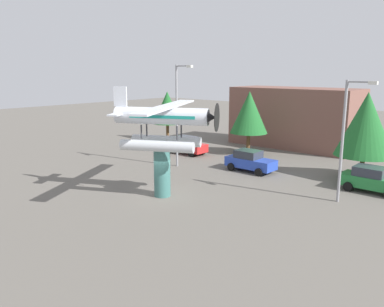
# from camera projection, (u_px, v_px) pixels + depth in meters

# --- Properties ---
(ground_plane) EXTENTS (140.00, 140.00, 0.00)m
(ground_plane) POSITION_uv_depth(u_px,v_px,m) (163.00, 196.00, 26.19)
(ground_plane) COLOR #605B54
(display_pedestal) EXTENTS (1.10, 1.10, 3.25)m
(display_pedestal) POSITION_uv_depth(u_px,v_px,m) (162.00, 172.00, 25.85)
(display_pedestal) COLOR #386B66
(display_pedestal) RESTS_ON ground
(floatplane_monument) EXTENTS (7.10, 9.70, 4.00)m
(floatplane_monument) POSITION_uv_depth(u_px,v_px,m) (163.00, 123.00, 25.13)
(floatplane_monument) COLOR silver
(floatplane_monument) RESTS_ON display_pedestal
(car_near_red) EXTENTS (4.20, 2.02, 1.76)m
(car_near_red) POSITION_uv_depth(u_px,v_px,m) (187.00, 145.00, 39.37)
(car_near_red) COLOR red
(car_near_red) RESTS_ON ground
(car_mid_blue) EXTENTS (4.20, 2.02, 1.76)m
(car_mid_blue) POSITION_uv_depth(u_px,v_px,m) (250.00, 161.00, 32.46)
(car_mid_blue) COLOR #2847B7
(car_mid_blue) RESTS_ON ground
(car_far_green) EXTENTS (4.20, 2.02, 1.76)m
(car_far_green) POSITION_uv_depth(u_px,v_px,m) (372.00, 180.00, 26.89)
(car_far_green) COLOR #237A38
(car_far_green) RESTS_ON ground
(streetlight_primary) EXTENTS (1.84, 0.28, 8.76)m
(streetlight_primary) POSITION_uv_depth(u_px,v_px,m) (178.00, 109.00, 33.23)
(streetlight_primary) COLOR gray
(streetlight_primary) RESTS_ON ground
(streetlight_secondary) EXTENTS (1.84, 0.28, 7.72)m
(streetlight_secondary) POSITION_uv_depth(u_px,v_px,m) (346.00, 133.00, 23.98)
(streetlight_secondary) COLOR gray
(streetlight_secondary) RESTS_ON ground
(storefront_building) EXTENTS (13.69, 5.64, 6.45)m
(storefront_building) POSITION_uv_depth(u_px,v_px,m) (294.00, 117.00, 42.76)
(storefront_building) COLOR brown
(storefront_building) RESTS_ON ground
(tree_west) EXTENTS (3.44, 3.44, 5.87)m
(tree_west) POSITION_uv_depth(u_px,v_px,m) (167.00, 108.00, 46.26)
(tree_west) COLOR brown
(tree_west) RESTS_ON ground
(tree_east) EXTENTS (3.74, 3.74, 6.30)m
(tree_east) POSITION_uv_depth(u_px,v_px,m) (249.00, 112.00, 38.56)
(tree_east) COLOR brown
(tree_east) RESTS_ON ground
(tree_center_back) EXTENTS (4.38, 4.38, 6.74)m
(tree_center_back) POSITION_uv_depth(u_px,v_px,m) (366.00, 124.00, 29.32)
(tree_center_back) COLOR brown
(tree_center_back) RESTS_ON ground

